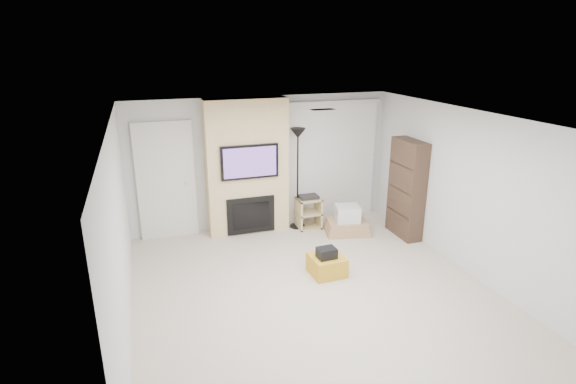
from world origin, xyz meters
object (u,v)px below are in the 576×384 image
object	(u,v)px
av_stand	(309,211)
box_stack	(347,222)
bookshelf	(407,189)
ottoman	(327,265)
floor_lamp	(298,150)

from	to	relation	value
av_stand	box_stack	bearing A→B (deg)	-37.12
bookshelf	ottoman	bearing A→B (deg)	-154.14
ottoman	floor_lamp	size ratio (longest dim) A/B	0.26
bookshelf	floor_lamp	bearing A→B (deg)	151.05
ottoman	av_stand	size ratio (longest dim) A/B	0.76
ottoman	av_stand	bearing A→B (deg)	78.00
ottoman	av_stand	xyz separation A→B (m)	(0.39, 1.82, 0.20)
floor_lamp	box_stack	size ratio (longest dim) A/B	2.14
floor_lamp	bookshelf	world-z (taller)	floor_lamp
box_stack	ottoman	bearing A→B (deg)	-125.95
ottoman	floor_lamp	xyz separation A→B (m)	(0.19, 1.92, 1.38)
bookshelf	box_stack	bearing A→B (deg)	156.44
floor_lamp	box_stack	bearing A→B (deg)	-34.76
floor_lamp	box_stack	xyz separation A→B (m)	(0.80, -0.55, -1.33)
ottoman	bookshelf	world-z (taller)	bookshelf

